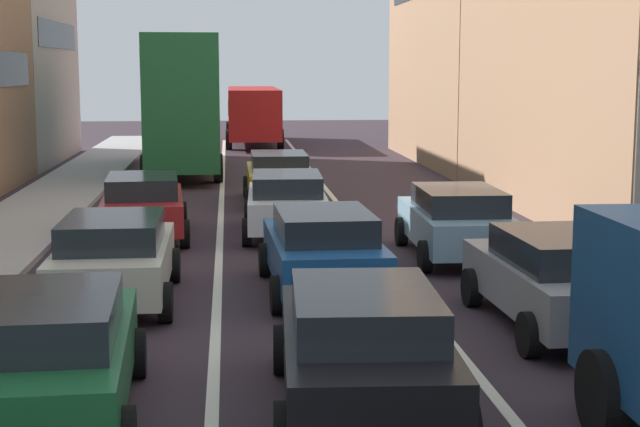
{
  "coord_description": "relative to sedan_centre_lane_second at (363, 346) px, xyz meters",
  "views": [
    {
      "loc": [
        -1.47,
        -3.58,
        3.95
      ],
      "look_at": [
        0.0,
        12.0,
        1.6
      ],
      "focal_mm": 54.65,
      "sensor_mm": 36.0,
      "label": 1
    }
  ],
  "objects": [
    {
      "name": "sidewalk_left",
      "position": [
        -6.74,
        12.89,
        -0.73
      ],
      "size": [
        2.6,
        64.0,
        0.14
      ],
      "primitive_type": "cube",
      "color": "#A6A6A6",
      "rests_on": "ground"
    },
    {
      "name": "lane_stripe_left",
      "position": [
        -1.74,
        12.89,
        -0.79
      ],
      "size": [
        0.16,
        60.0,
        0.01
      ],
      "primitive_type": "cube",
      "color": "silver",
      "rests_on": "ground"
    },
    {
      "name": "lane_stripe_right",
      "position": [
        1.66,
        12.89,
        -0.79
      ],
      "size": [
        0.16,
        60.0,
        0.01
      ],
      "primitive_type": "cube",
      "color": "silver",
      "rests_on": "ground"
    },
    {
      "name": "sedan_centre_lane_second",
      "position": [
        0.0,
        0.0,
        0.0
      ],
      "size": [
        2.22,
        4.38,
        1.49
      ],
      "rotation": [
        0.0,
        0.0,
        1.52
      ],
      "color": "black",
      "rests_on": "ground"
    },
    {
      "name": "wagon_left_lane_second",
      "position": [
        -3.56,
        0.01,
        0.0
      ],
      "size": [
        2.23,
        4.38,
        1.49
      ],
      "rotation": [
        0.0,
        0.0,
        1.62
      ],
      "color": "#19592D",
      "rests_on": "ground"
    },
    {
      "name": "hatchback_centre_lane_third",
      "position": [
        0.13,
        6.06,
        0.0
      ],
      "size": [
        2.17,
        4.35,
        1.49
      ],
      "rotation": [
        0.0,
        0.0,
        1.6
      ],
      "color": "#194C8C",
      "rests_on": "ground"
    },
    {
      "name": "sedan_left_lane_third",
      "position": [
        -3.45,
        5.69,
        0.0
      ],
      "size": [
        2.09,
        4.31,
        1.49
      ],
      "rotation": [
        0.0,
        0.0,
        1.58
      ],
      "color": "beige",
      "rests_on": "ground"
    },
    {
      "name": "coupe_centre_lane_fourth",
      "position": [
        -0.15,
        12.11,
        0.0
      ],
      "size": [
        2.18,
        4.36,
        1.49
      ],
      "rotation": [
        0.0,
        0.0,
        1.54
      ],
      "color": "silver",
      "rests_on": "ground"
    },
    {
      "name": "sedan_left_lane_fourth",
      "position": [
        -3.5,
        12.0,
        0.0
      ],
      "size": [
        2.28,
        4.41,
        1.49
      ],
      "rotation": [
        0.0,
        0.0,
        1.63
      ],
      "color": "#A51E1E",
      "rests_on": "ground"
    },
    {
      "name": "sedan_centre_lane_fifth",
      "position": [
        -0.04,
        17.72,
        0.0
      ],
      "size": [
        2.07,
        4.3,
        1.49
      ],
      "rotation": [
        0.0,
        0.0,
        1.57
      ],
      "color": "#B29319",
      "rests_on": "ground"
    },
    {
      "name": "sedan_right_lane_behind_truck",
      "position": [
        3.47,
        3.38,
        0.0
      ],
      "size": [
        2.15,
        4.34,
        1.49
      ],
      "rotation": [
        0.0,
        0.0,
        1.6
      ],
      "color": "gray",
      "rests_on": "ground"
    },
    {
      "name": "wagon_right_lane_far",
      "position": [
        3.22,
        8.98,
        0.0
      ],
      "size": [
        2.13,
        4.33,
        1.49
      ],
      "rotation": [
        0.0,
        0.0,
        1.55
      ],
      "color": "#759EB7",
      "rests_on": "ground"
    },
    {
      "name": "bus_mid_queue_primary",
      "position": [
        -3.27,
        26.18,
        2.03
      ],
      "size": [
        3.18,
        10.61,
        5.06
      ],
      "rotation": [
        0.0,
        0.0,
        1.62
      ],
      "color": "#1E6033",
      "rests_on": "ground"
    },
    {
      "name": "bus_far_queue_secondary",
      "position": [
        -0.23,
        39.79,
        0.96
      ],
      "size": [
        2.82,
        10.51,
        2.9
      ],
      "rotation": [
        0.0,
        0.0,
        1.57
      ],
      "color": "#B21919",
      "rests_on": "ground"
    }
  ]
}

